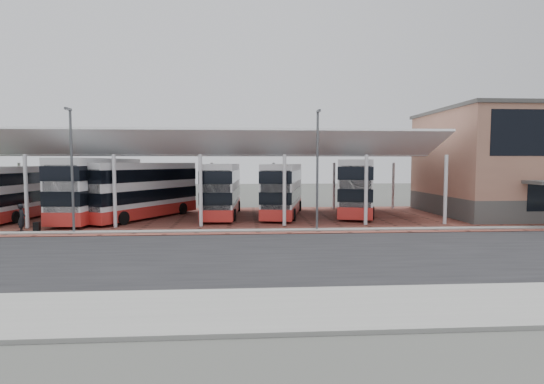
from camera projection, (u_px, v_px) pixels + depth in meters
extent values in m
plane|color=#434440|center=(300.00, 250.00, 22.29)|extent=(140.00, 140.00, 0.00)
cube|color=black|center=(303.00, 254.00, 21.30)|extent=(120.00, 14.00, 0.02)
cube|color=brown|center=(303.00, 218.00, 35.36)|extent=(72.00, 16.00, 0.06)
cube|color=gray|center=(338.00, 307.00, 13.33)|extent=(120.00, 4.00, 0.14)
cube|color=gray|center=(288.00, 230.00, 28.46)|extent=(120.00, 0.80, 0.14)
cube|color=yellow|center=(326.00, 290.00, 15.32)|extent=(120.00, 0.12, 0.01)
cube|color=yellow|center=(324.00, 287.00, 15.62)|extent=(120.00, 0.12, 0.01)
cylinder|color=silver|center=(20.00, 187.00, 39.92)|extent=(0.26, 0.26, 4.60)
cylinder|color=silver|center=(26.00, 192.00, 29.36)|extent=(0.26, 0.26, 5.20)
cylinder|color=silver|center=(85.00, 187.00, 40.33)|extent=(0.26, 0.26, 4.60)
cylinder|color=silver|center=(115.00, 191.00, 29.76)|extent=(0.26, 0.26, 5.20)
cylinder|color=silver|center=(149.00, 187.00, 40.73)|extent=(0.26, 0.26, 4.60)
cylinder|color=silver|center=(201.00, 191.00, 30.17)|extent=(0.26, 0.26, 5.20)
cylinder|color=silver|center=(212.00, 186.00, 41.14)|extent=(0.26, 0.26, 4.60)
cylinder|color=silver|center=(284.00, 191.00, 30.57)|extent=(0.26, 0.26, 5.20)
cylinder|color=silver|center=(274.00, 186.00, 41.54)|extent=(0.26, 0.26, 4.60)
cylinder|color=silver|center=(366.00, 190.00, 30.98)|extent=(0.26, 0.26, 5.20)
cylinder|color=silver|center=(334.00, 186.00, 41.95)|extent=(0.26, 0.26, 4.60)
cylinder|color=silver|center=(446.00, 190.00, 31.38)|extent=(0.26, 0.26, 5.20)
cylinder|color=silver|center=(393.00, 186.00, 42.35)|extent=(0.26, 0.26, 4.60)
cube|color=white|center=(203.00, 143.00, 32.11)|extent=(37.00, 4.95, 1.95)
cube|color=white|center=(209.00, 148.00, 37.70)|extent=(37.00, 7.12, 1.43)
cube|color=#4C4B48|center=(535.00, 204.00, 37.72)|extent=(18.00, 12.00, 1.80)
cube|color=#AF7761|center=(538.00, 154.00, 37.40)|extent=(18.00, 12.00, 7.20)
cube|color=#4C4B48|center=(539.00, 111.00, 37.14)|extent=(18.40, 12.40, 0.30)
cylinder|color=#505257|center=(72.00, 172.00, 27.34)|extent=(0.16, 0.16, 8.00)
cube|color=#505257|center=(68.00, 109.00, 26.76)|extent=(0.15, 0.90, 0.15)
cylinder|color=#505257|center=(317.00, 172.00, 28.42)|extent=(0.16, 0.16, 8.00)
cube|color=#505257|center=(319.00, 111.00, 27.84)|extent=(0.15, 0.90, 0.15)
cube|color=silver|center=(25.00, 191.00, 34.93)|extent=(3.20, 10.44, 4.02)
cube|color=red|center=(26.00, 210.00, 35.04)|extent=(3.24, 10.48, 0.84)
cube|color=black|center=(25.00, 196.00, 34.96)|extent=(3.24, 10.48, 0.89)
cube|color=black|center=(24.00, 178.00, 34.85)|extent=(3.24, 10.48, 0.89)
cylinder|color=black|center=(15.00, 217.00, 31.75)|extent=(0.34, 0.95, 0.93)
cylinder|color=black|center=(35.00, 208.00, 38.35)|extent=(0.34, 0.95, 0.93)
cylinder|color=black|center=(60.00, 208.00, 38.31)|extent=(0.34, 0.95, 0.93)
cube|color=silver|center=(99.00, 187.00, 34.36)|extent=(3.92, 12.04, 4.62)
cube|color=red|center=(100.00, 210.00, 34.49)|extent=(3.97, 12.08, 0.97)
cube|color=black|center=(99.00, 193.00, 34.39)|extent=(3.97, 12.08, 1.02)
cube|color=black|center=(99.00, 172.00, 34.27)|extent=(3.97, 12.08, 1.02)
cube|color=black|center=(61.00, 194.00, 28.53)|extent=(2.42, 0.36, 3.87)
cylinder|color=black|center=(59.00, 218.00, 30.78)|extent=(0.41, 1.10, 1.07)
cylinder|color=black|center=(95.00, 218.00, 30.68)|extent=(0.41, 1.10, 1.07)
cylinder|color=black|center=(104.00, 207.00, 38.32)|extent=(0.41, 1.10, 1.07)
cylinder|color=black|center=(133.00, 207.00, 38.22)|extent=(0.41, 1.10, 1.07)
cube|color=silver|center=(143.00, 189.00, 34.55)|extent=(7.53, 10.81, 4.29)
cube|color=red|center=(144.00, 210.00, 34.67)|extent=(7.59, 10.87, 0.90)
cube|color=black|center=(143.00, 195.00, 34.58)|extent=(7.59, 10.87, 0.95)
cube|color=black|center=(143.00, 175.00, 34.47)|extent=(7.59, 10.87, 0.95)
cube|color=black|center=(89.00, 195.00, 29.64)|extent=(2.01, 1.18, 3.60)
cylinder|color=black|center=(98.00, 216.00, 32.04)|extent=(0.73, 1.01, 1.00)
cylinder|color=black|center=(123.00, 218.00, 30.97)|extent=(0.73, 1.01, 1.00)
cylinder|color=black|center=(160.00, 207.00, 38.38)|extent=(0.73, 1.01, 1.00)
cylinder|color=black|center=(183.00, 209.00, 37.32)|extent=(0.73, 1.01, 1.00)
cube|color=silver|center=(222.00, 189.00, 36.18)|extent=(2.88, 10.81, 4.19)
cube|color=red|center=(222.00, 208.00, 36.30)|extent=(2.92, 10.85, 0.88)
cube|color=black|center=(222.00, 194.00, 36.21)|extent=(2.92, 10.85, 0.93)
cube|color=black|center=(222.00, 175.00, 36.11)|extent=(2.92, 10.85, 0.93)
cube|color=black|center=(215.00, 194.00, 30.90)|extent=(2.19, 0.19, 3.51)
cylinder|color=black|center=(203.00, 215.00, 32.86)|extent=(0.31, 0.98, 0.97)
cylinder|color=black|center=(234.00, 215.00, 32.92)|extent=(0.31, 0.98, 0.97)
cylinder|color=black|center=(213.00, 206.00, 39.70)|extent=(0.31, 0.98, 0.97)
cylinder|color=black|center=(239.00, 206.00, 39.77)|extent=(0.31, 0.98, 0.97)
cube|color=silver|center=(283.00, 188.00, 36.53)|extent=(4.52, 10.95, 4.18)
cube|color=red|center=(283.00, 208.00, 36.65)|extent=(4.56, 11.00, 0.87)
cube|color=black|center=(283.00, 193.00, 36.56)|extent=(4.56, 11.00, 0.92)
cube|color=black|center=(283.00, 175.00, 36.45)|extent=(4.56, 11.00, 0.92)
cube|color=black|center=(275.00, 194.00, 31.30)|extent=(2.16, 0.53, 3.50)
cylinder|color=black|center=(263.00, 214.00, 33.44)|extent=(0.46, 1.01, 0.97)
cylinder|color=black|center=(294.00, 215.00, 33.12)|extent=(0.46, 1.01, 0.97)
cylinder|color=black|center=(274.00, 205.00, 40.20)|extent=(0.46, 1.01, 0.97)
cylinder|color=black|center=(300.00, 206.00, 39.88)|extent=(0.46, 1.01, 0.97)
cube|color=silver|center=(357.00, 185.00, 37.61)|extent=(5.80, 11.87, 4.53)
cube|color=red|center=(357.00, 206.00, 37.73)|extent=(5.85, 11.92, 0.95)
cube|color=black|center=(357.00, 191.00, 37.64)|extent=(5.85, 11.92, 1.00)
cube|color=black|center=(357.00, 172.00, 37.52)|extent=(5.85, 11.92, 1.00)
cube|color=black|center=(355.00, 191.00, 32.02)|extent=(2.31, 0.77, 3.80)
cylinder|color=black|center=(339.00, 212.00, 34.42)|extent=(0.58, 1.09, 1.05)
cylinder|color=black|center=(372.00, 213.00, 33.85)|extent=(0.58, 1.09, 1.05)
cylinder|color=black|center=(344.00, 204.00, 41.64)|extent=(0.58, 1.09, 1.05)
cylinder|color=black|center=(371.00, 204.00, 41.07)|extent=(0.58, 1.09, 1.05)
imported|color=black|center=(22.00, 218.00, 27.75)|extent=(0.63, 0.78, 1.86)
cube|color=black|center=(37.00, 227.00, 27.86)|extent=(0.38, 0.27, 0.65)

